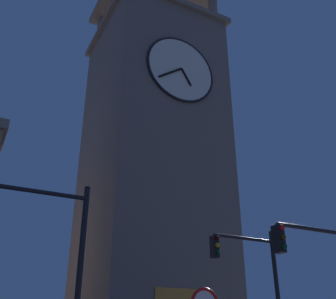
% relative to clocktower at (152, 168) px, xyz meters
% --- Properties ---
extents(clocktower, '(8.30, 8.66, 28.83)m').
position_rel_clocktower_xyz_m(clocktower, '(0.00, 0.00, 0.00)').
color(clocktower, '#75665B').
rests_on(clocktower, ground_plane).
extents(traffic_signal_mid, '(2.82, 0.41, 5.57)m').
position_rel_clocktower_xyz_m(traffic_signal_mid, '(0.53, 10.23, -8.19)').
color(traffic_signal_mid, black).
rests_on(traffic_signal_mid, ground_plane).
extents(traffic_signal_far, '(3.65, 0.41, 5.80)m').
position_rel_clocktower_xyz_m(traffic_signal_far, '(8.43, 11.28, -7.95)').
color(traffic_signal_far, black).
rests_on(traffic_signal_far, ground_plane).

